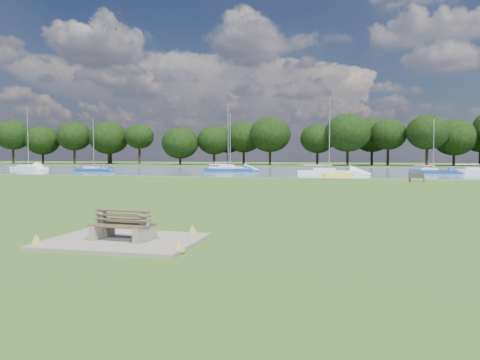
% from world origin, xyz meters
% --- Properties ---
extents(ground, '(220.00, 220.00, 0.00)m').
position_xyz_m(ground, '(0.00, 0.00, 0.00)').
color(ground, '#53662A').
extents(river, '(220.00, 40.00, 0.10)m').
position_xyz_m(river, '(0.00, 42.00, 0.00)').
color(river, gray).
rests_on(river, ground).
extents(far_bank, '(220.00, 20.00, 0.40)m').
position_xyz_m(far_bank, '(0.00, 72.00, 0.00)').
color(far_bank, '#4C6626').
rests_on(far_bank, ground).
extents(concrete_pad, '(4.20, 3.20, 0.10)m').
position_xyz_m(concrete_pad, '(0.00, -14.00, 0.05)').
color(concrete_pad, gray).
rests_on(concrete_pad, ground).
extents(bench_pair, '(1.76, 1.15, 0.90)m').
position_xyz_m(bench_pair, '(0.00, -14.00, 0.47)').
color(bench_pair, gray).
rests_on(bench_pair, concrete_pad).
extents(riverbank_bench, '(1.40, 0.86, 0.83)m').
position_xyz_m(riverbank_bench, '(11.67, 17.22, 0.42)').
color(riverbank_bench, brown).
rests_on(riverbank_bench, ground).
extents(kayak, '(3.29, 1.61, 0.32)m').
position_xyz_m(kayak, '(4.82, 24.81, 0.21)').
color(kayak, yellow).
rests_on(kayak, river).
extents(tree_line, '(158.41, 8.24, 9.97)m').
position_xyz_m(tree_line, '(8.34, 68.00, 5.92)').
color(tree_line, black).
rests_on(tree_line, far_bank).
extents(sailboat_0, '(7.49, 4.65, 9.47)m').
position_xyz_m(sailboat_0, '(-41.22, 34.97, 0.53)').
color(sailboat_0, silver).
rests_on(sailboat_0, river).
extents(sailboat_1, '(6.39, 3.39, 8.30)m').
position_xyz_m(sailboat_1, '(-11.11, 39.70, 0.56)').
color(sailboat_1, silver).
rests_on(sailboat_1, river).
extents(sailboat_3, '(5.37, 2.02, 7.16)m').
position_xyz_m(sailboat_3, '(-27.74, 30.73, 0.48)').
color(sailboat_3, navy).
rests_on(sailboat_3, river).
extents(sailboat_4, '(6.61, 2.83, 8.61)m').
position_xyz_m(sailboat_4, '(-10.10, 34.83, 0.47)').
color(sailboat_4, navy).
rests_on(sailboat_4, river).
extents(sailboat_5, '(7.28, 2.60, 8.95)m').
position_xyz_m(sailboat_5, '(3.55, 28.58, 0.52)').
color(sailboat_5, silver).
rests_on(sailboat_5, river).
extents(sailboat_6, '(5.51, 1.77, 6.70)m').
position_xyz_m(sailboat_6, '(15.83, 35.58, 0.46)').
color(sailboat_6, navy).
rests_on(sailboat_6, river).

